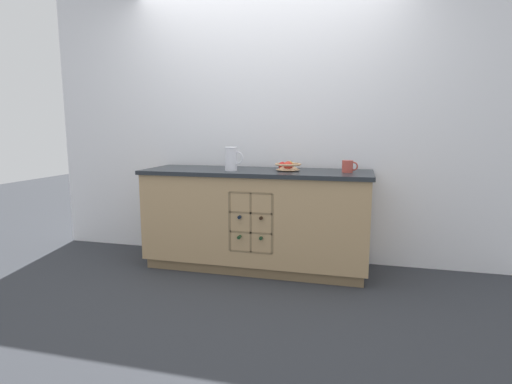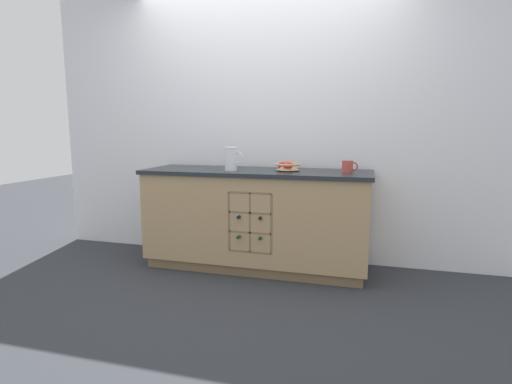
# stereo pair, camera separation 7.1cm
# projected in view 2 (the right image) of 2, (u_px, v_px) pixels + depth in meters

# --- Properties ---
(ground_plane) EXTENTS (14.00, 14.00, 0.00)m
(ground_plane) POSITION_uv_depth(u_px,v_px,m) (256.00, 267.00, 3.62)
(ground_plane) COLOR #2D3035
(back_wall) EXTENTS (4.40, 0.06, 2.55)m
(back_wall) POSITION_uv_depth(u_px,v_px,m) (266.00, 125.00, 3.76)
(back_wall) COLOR white
(back_wall) RESTS_ON ground_plane
(kitchen_island) EXTENTS (1.98, 0.65, 0.88)m
(kitchen_island) POSITION_uv_depth(u_px,v_px,m) (256.00, 219.00, 3.54)
(kitchen_island) COLOR olive
(kitchen_island) RESTS_ON ground_plane
(fruit_bowl) EXTENTS (0.23, 0.23, 0.09)m
(fruit_bowl) POSITION_uv_depth(u_px,v_px,m) (288.00, 166.00, 3.40)
(fruit_bowl) COLOR tan
(fruit_bowl) RESTS_ON kitchen_island
(white_pitcher) EXTENTS (0.16, 0.11, 0.20)m
(white_pitcher) POSITION_uv_depth(u_px,v_px,m) (231.00, 158.00, 3.42)
(white_pitcher) COLOR white
(white_pitcher) RESTS_ON kitchen_island
(ceramic_mug) EXTENTS (0.13, 0.09, 0.10)m
(ceramic_mug) POSITION_uv_depth(u_px,v_px,m) (348.00, 167.00, 3.27)
(ceramic_mug) COLOR #B7473D
(ceramic_mug) RESTS_ON kitchen_island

